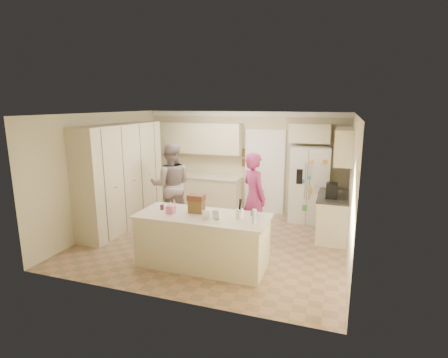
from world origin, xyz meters
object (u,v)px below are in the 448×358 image
(island_base, at_px, (203,241))
(teen_girl, at_px, (254,197))
(refrigerator, at_px, (308,184))
(teen_boy, at_px, (171,185))
(utensil_crock, at_px, (240,214))
(coffee_maker, at_px, (332,190))
(tissue_box, at_px, (171,210))
(dollhouse_body, at_px, (196,206))

(island_base, height_order, teen_girl, teen_girl)
(refrigerator, xyz_separation_m, teen_boy, (-2.95, -1.37, 0.07))
(refrigerator, bearing_deg, utensil_crock, -111.99)
(refrigerator, bearing_deg, teen_boy, -161.38)
(coffee_maker, height_order, tissue_box, coffee_maker)
(coffee_maker, xyz_separation_m, teen_girl, (-1.51, -0.41, -0.16))
(coffee_maker, xyz_separation_m, tissue_box, (-2.60, -2.00, -0.07))
(dollhouse_body, xyz_separation_m, teen_boy, (-1.31, 1.58, -0.06))
(coffee_maker, relative_size, utensil_crock, 2.00)
(utensil_crock, xyz_separation_m, dollhouse_body, (-0.80, 0.05, 0.04))
(refrigerator, bearing_deg, coffee_maker, -70.52)
(utensil_crock, height_order, tissue_box, utensil_crock)
(coffee_maker, distance_m, dollhouse_body, 2.84)
(teen_girl, bearing_deg, tissue_box, 98.67)
(coffee_maker, distance_m, tissue_box, 3.28)
(utensil_crock, relative_size, teen_girl, 0.08)
(teen_boy, bearing_deg, island_base, 105.94)
(teen_girl, bearing_deg, island_base, 113.20)
(utensil_crock, relative_size, dollhouse_body, 0.58)
(utensil_crock, bearing_deg, teen_girl, 94.52)
(coffee_maker, height_order, dollhouse_body, coffee_maker)
(teen_boy, bearing_deg, refrigerator, 179.96)
(coffee_maker, height_order, teen_boy, teen_boy)
(refrigerator, xyz_separation_m, tissue_box, (-2.04, -3.16, 0.10))
(coffee_maker, xyz_separation_m, island_base, (-2.05, -1.90, -0.63))
(teen_girl, bearing_deg, coffee_maker, -122.04)
(refrigerator, bearing_deg, dollhouse_body, -125.40)
(refrigerator, height_order, island_base, refrigerator)
(island_base, xyz_separation_m, utensil_crock, (0.65, 0.05, 0.56))
(island_base, height_order, teen_boy, teen_boy)
(coffee_maker, height_order, island_base, coffee_maker)
(island_base, bearing_deg, dollhouse_body, 146.31)
(island_base, relative_size, utensil_crock, 14.67)
(tissue_box, distance_m, teen_girl, 1.93)
(dollhouse_body, bearing_deg, refrigerator, 60.98)
(utensil_crock, bearing_deg, coffee_maker, 52.88)
(utensil_crock, bearing_deg, tissue_box, -172.87)
(island_base, relative_size, teen_girl, 1.20)
(coffee_maker, relative_size, tissue_box, 2.14)
(tissue_box, bearing_deg, dollhouse_body, 26.57)
(island_base, bearing_deg, teen_girl, 70.26)
(teen_girl, bearing_deg, dollhouse_body, 106.73)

